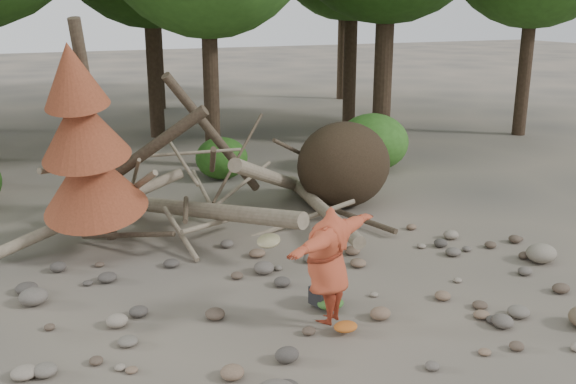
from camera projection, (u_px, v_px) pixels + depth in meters
name	position (u px, v px, depth m)	size (l,w,h in m)	color
ground	(327.00, 301.00, 10.17)	(120.00, 120.00, 0.00)	#514C44
deadfall_pile	(322.00, 170.00, 14.41)	(8.55, 5.24, 3.30)	#332619
dead_conifer	(86.00, 146.00, 11.34)	(2.06, 2.16, 4.35)	#4C3F30
bush_mid	(222.00, 158.00, 17.18)	(1.40, 1.40, 1.12)	#2C601B
bush_right	(373.00, 142.00, 18.03)	(2.00, 2.00, 1.60)	#377223
frisbee_thrower	(328.00, 265.00, 9.11)	(2.37, 1.60, 1.75)	#B04227
backpack	(324.00, 297.00, 9.97)	(0.42, 0.28, 0.28)	black
cloth_green	(331.00, 306.00, 9.81)	(0.42, 0.35, 0.16)	#366528
cloth_orange	(346.00, 330.00, 9.13)	(0.35, 0.29, 0.13)	#AC551D
boulder_mid_right	(541.00, 253.00, 11.66)	(0.57, 0.51, 0.34)	gray
boulder_mid_left	(33.00, 297.00, 10.01)	(0.45, 0.40, 0.27)	#615A52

